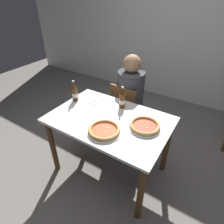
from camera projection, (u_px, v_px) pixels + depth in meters
ground_plane at (110, 168)px, 2.30m from camera, size 8.00×8.00×0.00m
back_wall_tiled at (181, 27)px, 3.12m from camera, size 7.00×0.10×2.60m
dining_table_main at (109, 127)px, 1.95m from camera, size 1.20×0.80×0.75m
chair_behind_table at (127, 110)px, 2.51m from camera, size 0.45×0.45×0.85m
diner_seated at (130, 102)px, 2.49m from camera, size 0.34×0.34×1.21m
pizza_margherita_near at (145, 126)px, 1.75m from camera, size 0.31×0.31×0.04m
pizza_marinara_far at (104, 130)px, 1.69m from camera, size 0.32×0.32×0.04m
beer_bottle_left at (122, 99)px, 2.01m from camera, size 0.07×0.07×0.25m
beer_bottle_center at (75, 92)px, 2.13m from camera, size 0.07×0.07×0.25m
napkin_with_cutlery at (98, 101)px, 2.16m from camera, size 0.23×0.23×0.01m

